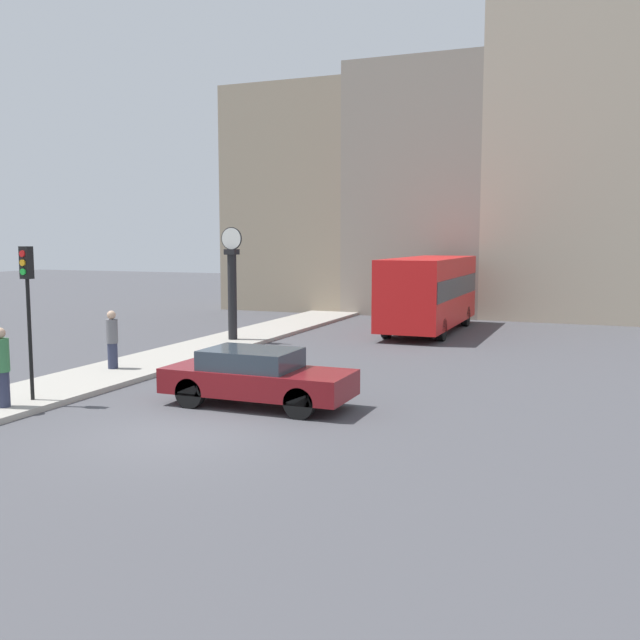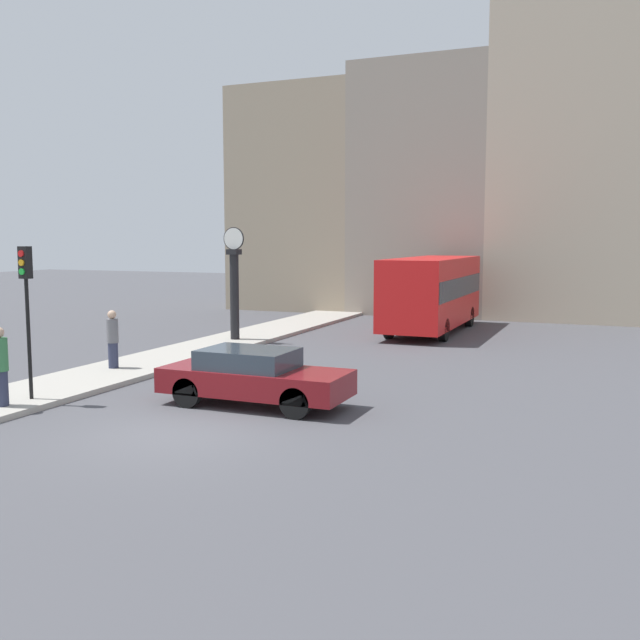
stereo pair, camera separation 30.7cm
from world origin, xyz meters
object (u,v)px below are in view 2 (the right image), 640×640
object	(u,v)px
sedan_car	(254,376)
pedestrian_green_hoodie	(0,366)
street_clock	(234,286)
bus_distant	(432,290)
pedestrian_grey_jacket	(113,339)
traffic_light_near	(26,290)

from	to	relation	value
sedan_car	pedestrian_green_hoodie	world-z (taller)	pedestrian_green_hoodie
street_clock	pedestrian_green_hoodie	distance (m)	11.75
bus_distant	pedestrian_grey_jacket	distance (m)	14.38
bus_distant	pedestrian_green_hoodie	xyz separation A→B (m)	(-5.73, -17.72, -0.73)
street_clock	pedestrian_green_hoodie	bearing A→B (deg)	-87.72
pedestrian_grey_jacket	bus_distant	bearing A→B (deg)	63.07
sedan_car	traffic_light_near	world-z (taller)	traffic_light_near
sedan_car	bus_distant	size ratio (longest dim) A/B	0.54
bus_distant	sedan_car	bearing A→B (deg)	-92.53
pedestrian_green_hoodie	sedan_car	bearing A→B (deg)	28.76
bus_distant	traffic_light_near	distance (m)	17.85
pedestrian_green_hoodie	pedestrian_grey_jacket	distance (m)	4.98
traffic_light_near	pedestrian_grey_jacket	bearing A→B (deg)	101.72
pedestrian_green_hoodie	street_clock	bearing A→B (deg)	92.28
traffic_light_near	pedestrian_grey_jacket	xyz separation A→B (m)	(-0.85, 4.10, -1.74)
bus_distant	pedestrian_grey_jacket	bearing A→B (deg)	-116.93
sedan_car	traffic_light_near	size ratio (longest dim) A/B	1.24
pedestrian_grey_jacket	sedan_car	bearing A→B (deg)	-20.06
sedan_car	pedestrian_green_hoodie	size ratio (longest dim) A/B	2.47
traffic_light_near	street_clock	bearing A→B (deg)	92.85
street_clock	bus_distant	bearing A→B (deg)	44.24
traffic_light_near	street_clock	world-z (taller)	street_clock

